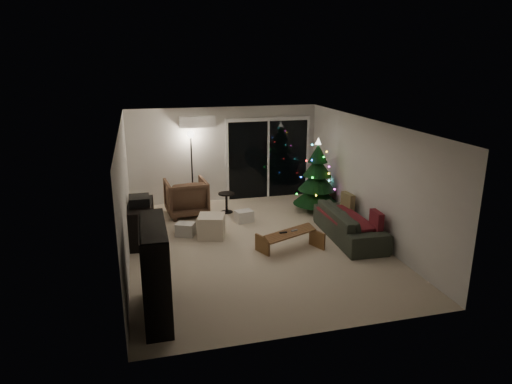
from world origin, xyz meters
TOP-DOWN VIEW (x-y plane):
  - room at (0.46, 1.49)m, footprint 6.50×7.51m
  - bookshelf at (-2.25, -2.20)m, footprint 0.45×1.46m
  - media_cabinet at (-2.25, 0.82)m, footprint 0.59×1.33m
  - stereo at (-2.25, 0.82)m, footprint 0.41×0.49m
  - armchair at (-1.15, 2.26)m, footprint 1.03×1.06m
  - ottoman at (-0.79, 0.66)m, footprint 0.67×0.67m
  - cardboard_box_a at (-1.32, 0.90)m, footprint 0.48×0.43m
  - cardboard_box_b at (0.10, 1.41)m, footprint 0.45×0.37m
  - side_table at (-0.17, 2.19)m, footprint 0.52×0.52m
  - floor_lamp at (-0.90, 3.01)m, footprint 0.30×0.30m
  - sofa at (2.05, -0.12)m, footprint 0.95×2.23m
  - sofa_throw at (1.95, -0.12)m, footprint 0.68×1.58m
  - cushion_a at (2.30, 0.53)m, footprint 0.16×0.43m
  - cushion_b at (2.30, -0.77)m, footprint 0.16×0.43m
  - coffee_table at (0.62, -0.42)m, footprint 1.28×0.87m
  - remote_a at (0.47, -0.42)m, footprint 0.15×0.05m
  - remote_b at (0.72, -0.37)m, footprint 0.15×0.09m
  - christmas_tree at (2.02, 1.71)m, footprint 1.42×1.42m

SIDE VIEW (x-z plane):
  - cardboard_box_b at x=0.10m, z-range 0.00..0.27m
  - cardboard_box_a at x=-1.32m, z-range 0.00..0.28m
  - coffee_table at x=0.62m, z-range 0.00..0.38m
  - ottoman at x=-0.79m, z-range 0.00..0.49m
  - side_table at x=-0.17m, z-range 0.00..0.50m
  - sofa at x=2.05m, z-range 0.00..0.64m
  - remote_a at x=0.47m, z-range 0.38..0.40m
  - remote_b at x=0.72m, z-range 0.38..0.40m
  - media_cabinet at x=-2.25m, z-range 0.00..0.81m
  - armchair at x=-1.15m, z-range 0.00..0.89m
  - sofa_throw at x=1.95m, z-range 0.44..0.49m
  - cushion_a at x=2.30m, z-range 0.37..0.79m
  - cushion_b at x=2.30m, z-range 0.37..0.79m
  - bookshelf at x=-2.25m, z-range 0.00..1.44m
  - stereo at x=-2.25m, z-range 0.81..0.98m
  - christmas_tree at x=2.02m, z-range 0.00..1.86m
  - floor_lamp at x=-0.90m, z-range 0.00..1.90m
  - room at x=0.46m, z-range -0.28..2.32m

